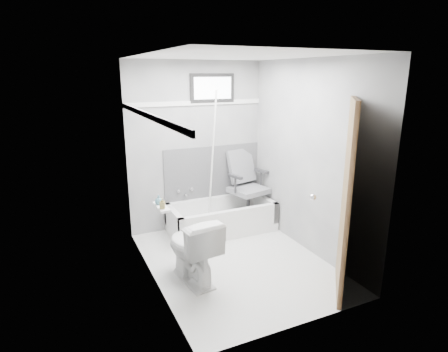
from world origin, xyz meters
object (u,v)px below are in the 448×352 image
door (389,206)px  bathtub (222,217)px  toilet (192,249)px  soap_bottle_a (162,203)px  office_chair (249,185)px  soap_bottle_b (159,200)px

door → bathtub: bearing=108.7°
toilet → door: door is taller
toilet → soap_bottle_a: (-0.32, -0.05, 0.59)m
toilet → bathtub: bearing=-134.9°
office_chair → soap_bottle_b: office_chair is taller
bathtub → soap_bottle_a: size_ratio=13.63×
toilet → door: size_ratio=0.38×
bathtub → soap_bottle_b: size_ratio=14.47×
bathtub → toilet: (-0.85, -1.09, 0.17)m
door → soap_bottle_b: bearing=147.9°
door → soap_bottle_a: bearing=151.0°
office_chair → soap_bottle_a: 2.05m
soap_bottle_b → toilet: bearing=-15.5°
toilet → door: bearing=138.1°
door → soap_bottle_a: 2.20m
toilet → office_chair: bearing=-145.9°
door → soap_bottle_a: size_ratio=18.17×
office_chair → door: (0.29, -2.26, 0.38)m
bathtub → soap_bottle_a: (-1.17, -1.14, 0.76)m
office_chair → toilet: size_ratio=1.31×
bathtub → office_chair: 0.62m
bathtub → door: (0.75, -2.21, 0.79)m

